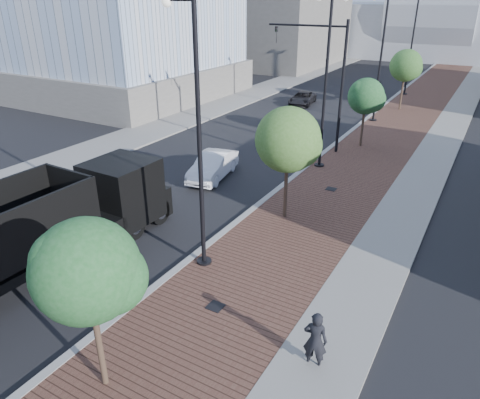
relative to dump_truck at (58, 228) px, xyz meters
The scene contains 23 objects.
sidewalk 33.41m from the dump_truck, 76.77° to the left, with size 7.00×140.00×0.12m, color #4C2D23.
concrete_strip 34.13m from the dump_truck, 72.35° to the left, with size 2.40×140.00×0.13m, color slate.
curb 32.79m from the dump_truck, 82.74° to the left, with size 0.30×140.00×0.14m, color gray.
west_sidewalk 33.71m from the dump_truck, 105.25° to the left, with size 4.00×140.00×0.12m, color slate.
dump_truck is the anchor object (origin of this frame).
white_sedan 10.07m from the dump_truck, 88.75° to the left, with size 1.48×4.23×1.39m, color white.
dark_car_mid 29.62m from the dump_truck, 95.06° to the left, with size 1.87×4.07×1.13m, color black.
dark_car_far 35.45m from the dump_truck, 87.28° to the left, with size 1.90×4.67×1.36m, color black.
pedestrian 10.17m from the dump_truck, ahead, with size 0.65×0.43×1.78m, color black.
streetlight_1 6.00m from the dump_truck, 28.34° to the left, with size 1.44×0.56×9.21m.
streetlight_2 15.62m from the dump_truck, 71.89° to the left, with size 1.72×0.56×9.28m.
streetlight_3 27.05m from the dump_truck, 80.09° to the left, with size 1.44×0.56×9.21m.
streetlight_4 38.93m from the dump_truck, 82.98° to the left, with size 1.72×0.56×9.28m.
traffic_mast 18.26m from the dump_truck, 77.62° to the left, with size 5.09×0.20×8.00m.
tree_0 7.07m from the dump_truck, 31.01° to the right, with size 2.52×2.50×4.80m.
tree_1 9.75m from the dump_truck, 52.42° to the left, with size 2.80×2.80×5.11m.
tree_2 20.45m from the dump_truck, 73.49° to the left, with size 2.35×2.29×4.54m.
tree_3 32.14m from the dump_truck, 79.60° to the left, with size 2.67×2.67×5.18m.
tower_podium 31.54m from the dump_truck, 129.03° to the left, with size 19.00×19.00×3.00m, color #64605A.
convention_center 77.66m from the dump_truck, 88.42° to the left, with size 50.00×30.00×50.00m.
commercial_block_nw 54.95m from the dump_truck, 106.81° to the left, with size 14.00×20.00×10.00m, color #5E5A54.
utility_cover_1 6.69m from the dump_truck, ahead, with size 0.50×0.50×0.02m, color black.
utility_cover_2 13.29m from the dump_truck, 60.36° to the left, with size 0.50×0.50×0.02m, color black.
Camera 1 is at (8.85, -1.58, 9.23)m, focal length 33.23 mm.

